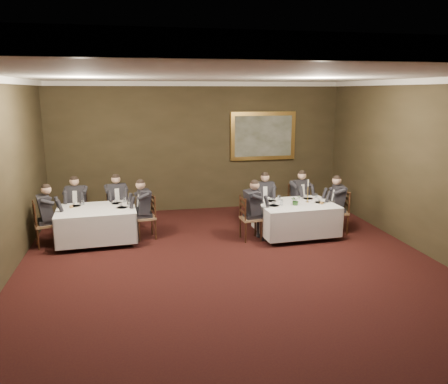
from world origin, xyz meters
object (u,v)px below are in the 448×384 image
object	(u,v)px
centerpiece	(296,200)
diner_main_backright	(299,204)
chair_sec_backright	(117,217)
painting	(263,136)
table_second	(97,222)
diner_sec_backleft	(77,211)
chair_main_backright	(298,212)
diner_main_endleft	(251,217)
chair_sec_endleft	(46,234)
candlestick	(308,194)
chair_main_endright	(338,220)
chair_main_backleft	(263,215)
diner_sec_endleft	(45,223)
table_main	(296,217)
diner_sec_backright	(117,208)
diner_main_backleft	(264,206)
chair_main_endleft	(250,227)
diner_sec_endright	(145,216)
chair_sec_backleft	(78,220)
chair_sec_endright	(146,226)
diner_main_endright	(338,211)

from	to	relation	value
centerpiece	diner_main_backright	bearing A→B (deg)	64.80
chair_sec_backright	painting	distance (m)	4.60
table_second	diner_sec_backleft	distance (m)	0.97
chair_main_backright	diner_main_endleft	bearing A→B (deg)	15.85
chair_sec_endleft	candlestick	distance (m)	5.83
diner_main_backright	chair_main_endright	size ratio (longest dim) A/B	1.35
chair_main_backleft	diner_sec_endleft	bearing A→B (deg)	10.89
table_main	diner_sec_backright	bearing A→B (deg)	161.80
diner_main_backleft	centerpiece	world-z (taller)	diner_main_backleft
table_second	chair_main_endleft	world-z (taller)	chair_main_endleft
diner_sec_endleft	chair_main_backleft	bearing A→B (deg)	79.20
diner_sec_backleft	chair_sec_backright	bearing A→B (deg)	-170.89
chair_main_endleft	diner_sec_backleft	distance (m)	4.06
chair_main_backright	diner_sec_endright	xyz separation A→B (m)	(-3.78, -0.40, 0.23)
chair_sec_backleft	chair_sec_endleft	distance (m)	1.06
diner_sec_endleft	candlestick	bearing A→B (deg)	70.53
diner_sec_backleft	diner_sec_endright	size ratio (longest dim) A/B	1.00
diner_sec_backleft	diner_sec_endright	bearing A→B (deg)	158.84
diner_sec_backright	diner_sec_endleft	world-z (taller)	same
diner_main_endleft	painting	bearing A→B (deg)	154.46
chair_main_endleft	candlestick	world-z (taller)	candlestick
table_second	chair_main_backright	size ratio (longest dim) A/B	1.76
diner_main_endleft	chair_sec_backleft	size ratio (longest dim) A/B	1.35
diner_main_endleft	diner_main_backright	bearing A→B (deg)	118.11
chair_sec_endright	diner_main_backright	bearing A→B (deg)	-93.32
diner_main_endright	candlestick	distance (m)	0.90
centerpiece	chair_main_backright	bearing A→B (deg)	65.19
diner_main_endright	chair_sec_backright	size ratio (longest dim) A/B	1.35
chair_main_backleft	diner_main_endright	xyz separation A→B (m)	(1.58, -0.80, 0.23)
chair_main_endright	diner_sec_backleft	world-z (taller)	diner_sec_backleft
table_main	diner_sec_backleft	distance (m)	5.08
centerpiece	chair_main_endright	bearing A→B (deg)	9.17
table_main	chair_main_endright	size ratio (longest dim) A/B	1.79
diner_sec_endright	painting	bearing A→B (deg)	-65.75
diner_main_endright	diner_main_backright	bearing A→B (deg)	50.13
diner_main_backleft	diner_sec_backleft	world-z (taller)	same
chair_main_backleft	diner_sec_endleft	world-z (taller)	diner_sec_endleft
diner_sec_backleft	diner_sec_backright	world-z (taller)	same
diner_sec_endright	chair_sec_endleft	bearing A→B (deg)	84.34
chair_sec_backright	diner_sec_backright	bearing A→B (deg)	90.00
chair_main_endleft	chair_main_endright	world-z (taller)	same
chair_main_endright	centerpiece	xyz separation A→B (m)	(-1.16, -0.19, 0.60)
chair_sec_endright	candlestick	size ratio (longest dim) A/B	1.84
diner_main_endleft	diner_sec_endright	world-z (taller)	same
diner_sec_backright	diner_main_endright	bearing A→B (deg)	154.20
diner_sec_endleft	painting	xyz separation A→B (m)	(5.47, 2.35, 1.51)
diner_main_backleft	chair_sec_backright	size ratio (longest dim) A/B	1.35
diner_sec_endright	diner_sec_endleft	size ratio (longest dim) A/B	1.00
chair_main_endright	diner_main_backleft	bearing A→B (deg)	75.46
table_main	diner_sec_backright	distance (m)	4.23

